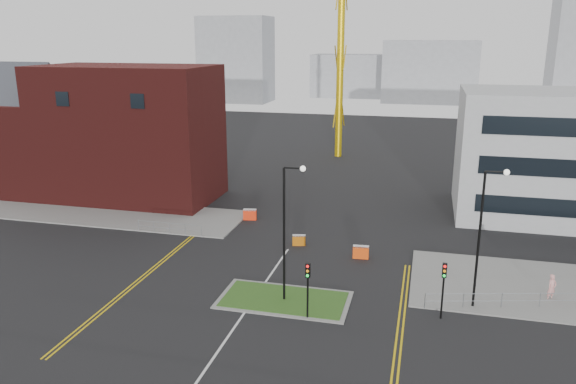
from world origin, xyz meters
name	(u,v)px	position (x,y,z in m)	size (l,w,h in m)	color
ground	(211,362)	(0.00, 0.00, 0.00)	(200.00, 200.00, 0.00)	black
pavement_left	(104,213)	(-20.00, 22.00, 0.06)	(28.00, 8.00, 0.12)	slate
island_kerb	(284,300)	(2.00, 8.00, 0.04)	(8.60, 4.60, 0.08)	slate
grass_island	(284,300)	(2.00, 8.00, 0.06)	(8.00, 4.00, 0.12)	#214617
brick_building	(104,134)	(-22.97, 28.00, 6.85)	(24.20, 10.07, 14.24)	#481312
streetlamp_island	(287,223)	(2.22, 8.00, 5.41)	(1.46, 0.36, 9.18)	black
streetlamp_right_near	(484,228)	(14.22, 10.00, 5.41)	(1.46, 0.36, 9.18)	black
traffic_light_island	(308,280)	(4.00, 5.98, 2.57)	(0.28, 0.33, 3.65)	black
traffic_light_right	(444,280)	(12.00, 7.98, 2.57)	(0.28, 0.33, 3.65)	black
railing_left	(169,226)	(-11.00, 18.00, 0.74)	(6.05, 0.05, 1.10)	gray
centre_line	(224,343)	(0.00, 2.00, 0.01)	(0.15, 30.00, 0.01)	silver
yellow_left_a	(147,272)	(-9.00, 10.00, 0.01)	(0.12, 24.00, 0.01)	gold
yellow_left_b	(151,272)	(-8.70, 10.00, 0.01)	(0.12, 24.00, 0.01)	gold
yellow_right_a	(398,329)	(9.50, 6.00, 0.01)	(0.12, 20.00, 0.01)	gold
yellow_right_b	(403,330)	(9.80, 6.00, 0.01)	(0.12, 20.00, 0.01)	gold
skyline_a	(236,60)	(-40.00, 120.00, 11.00)	(18.00, 12.00, 22.00)	gray
skyline_b	(430,72)	(10.00, 130.00, 8.00)	(24.00, 12.00, 16.00)	gray
skyline_d	(365,76)	(-8.00, 140.00, 6.00)	(30.00, 12.00, 12.00)	gray
pedestrian	(552,288)	(19.05, 12.31, 0.91)	(0.66, 0.43, 1.81)	pink
barrier_left	(250,214)	(-5.40, 23.63, 0.57)	(1.29, 0.61, 1.05)	#F7300D
barrier_mid	(299,240)	(0.66, 18.15, 0.49)	(1.13, 0.59, 0.91)	#C4620A
barrier_right	(361,252)	(6.00, 16.55, 0.56)	(1.25, 0.49, 1.04)	#FA4B0D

